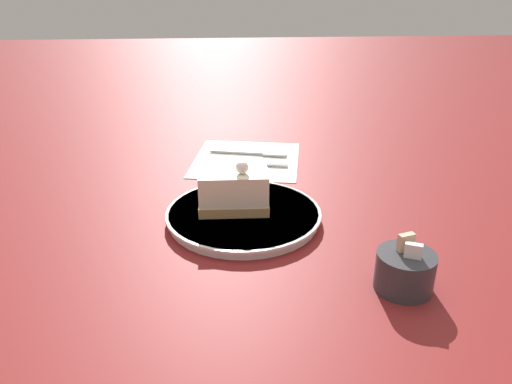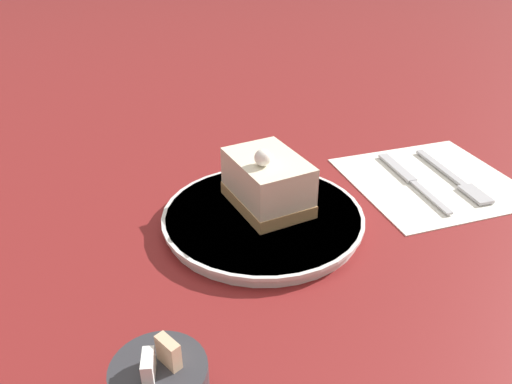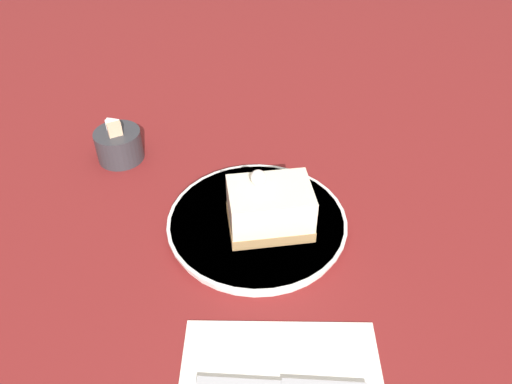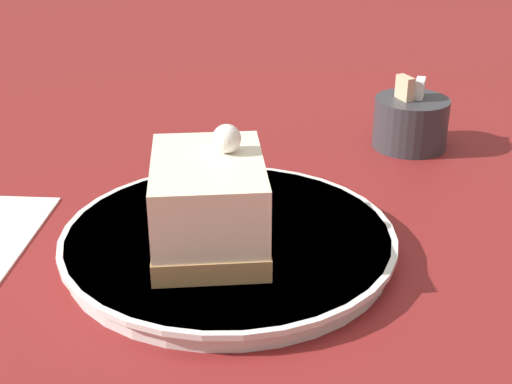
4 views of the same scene
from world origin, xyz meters
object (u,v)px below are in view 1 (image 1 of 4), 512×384
at_px(cake_slice, 234,189).
at_px(knife, 236,163).
at_px(plate, 244,216).
at_px(fork, 255,153).
at_px(sugar_bowl, 405,271).

height_order(cake_slice, knife, cake_slice).
height_order(plate, cake_slice, cake_slice).
distance_m(plate, cake_slice, 0.04).
bearing_deg(fork, cake_slice, 1.85).
xyz_separation_m(cake_slice, knife, (-0.21, 0.01, -0.04)).
distance_m(plate, fork, 0.29).
bearing_deg(plate, sugar_bowl, 45.17).
bearing_deg(knife, cake_slice, 9.81).
bearing_deg(cake_slice, knife, 178.20).
relative_size(fork, sugar_bowl, 2.23).
bearing_deg(sugar_bowl, cake_slice, -135.37).
xyz_separation_m(plate, knife, (-0.23, -0.00, -0.00)).
bearing_deg(sugar_bowl, knife, -155.68).
bearing_deg(knife, sugar_bowl, 36.92).
distance_m(cake_slice, sugar_bowl, 0.28).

